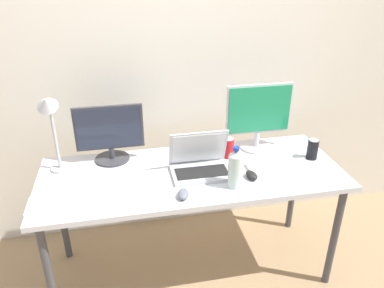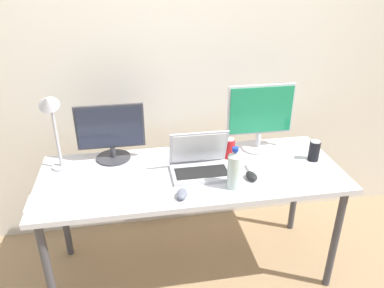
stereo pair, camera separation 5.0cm
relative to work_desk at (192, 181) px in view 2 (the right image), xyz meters
The scene contains 14 objects.
ground_plane 0.68m from the work_desk, ahead, with size 16.00×16.00×0.00m, color #9E7F5B.
wall_back 0.86m from the work_desk, 90.00° to the left, with size 7.00×0.08×2.60m, color silver.
work_desk is the anchor object (origin of this frame).
monitor_left 0.56m from the work_desk, 151.84° to the left, with size 0.40×0.21×0.35m.
monitor_center 0.60m from the work_desk, 25.10° to the left, with size 0.42×0.21×0.43m.
laptop_silver 0.13m from the work_desk, ahead, with size 0.34×0.24×0.24m.
keyboard_main 0.52m from the work_desk, ahead, with size 0.37×0.14×0.02m, color white.
keyboard_aux 0.68m from the work_desk, 163.52° to the right, with size 0.44×0.15×0.02m, color white.
mouse_by_keyboard 0.35m from the work_desk, 23.17° to the right, with size 0.06×0.09×0.04m, color black.
mouse_by_laptop 0.27m from the work_desk, 111.47° to the right, with size 0.06×0.10×0.04m, color slate.
water_bottle 0.32m from the work_desk, 45.56° to the right, with size 0.07×0.07×0.24m.
soda_can_near_keyboard 0.32m from the work_desk, 27.55° to the left, with size 0.07×0.07×0.13m.
soda_can_by_laptop 0.76m from the work_desk, ahead, with size 0.07×0.07×0.13m.
desk_lamp 0.86m from the work_desk, 169.50° to the left, with size 0.11×0.18×0.49m.
Camera 2 is at (-0.32, -1.83, 1.85)m, focal length 35.00 mm.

